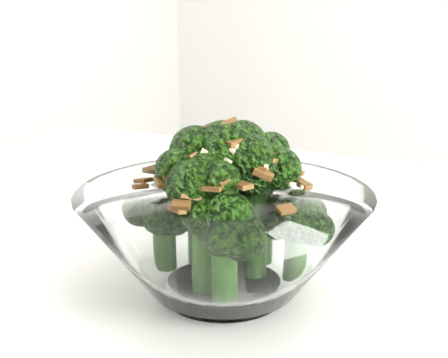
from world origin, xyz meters
The scene contains 2 objects.
table centered at (-0.10, -0.05, 0.68)m, with size 1.31×0.98×0.75m.
broccoli_dish centered at (-0.17, -0.15, 0.80)m, with size 0.23×0.23×0.14m.
Camera 1 is at (0.11, -0.56, 0.99)m, focal length 55.00 mm.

